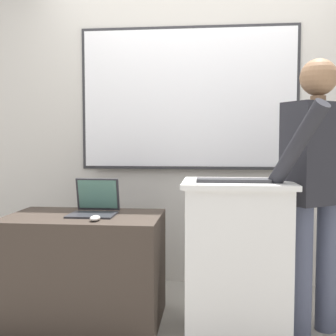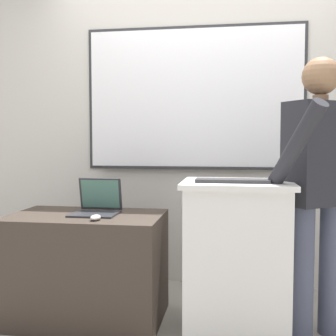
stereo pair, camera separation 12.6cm
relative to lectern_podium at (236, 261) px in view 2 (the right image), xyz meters
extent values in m
cube|color=beige|center=(-0.29, 1.04, 0.97)|extent=(6.40, 0.12, 2.89)
cube|color=#2D2D30|center=(-0.35, 0.97, 1.06)|extent=(1.78, 0.02, 1.17)
cube|color=white|center=(-0.35, 0.97, 1.06)|extent=(1.73, 0.02, 1.12)
cube|color=#2D2D30|center=(-0.35, 0.95, 0.49)|extent=(1.56, 0.04, 0.02)
cube|color=silver|center=(0.00, 0.00, -0.02)|extent=(0.59, 0.48, 0.92)
cube|color=silver|center=(0.00, 0.00, 0.46)|extent=(0.64, 0.52, 0.03)
cube|color=#382D26|center=(-0.98, 0.14, -0.13)|extent=(1.00, 0.62, 0.71)
cylinder|color=#474C60|center=(0.39, 0.04, -0.07)|extent=(0.13, 0.13, 0.81)
cylinder|color=#474C60|center=(0.57, 0.17, -0.07)|extent=(0.13, 0.13, 0.81)
cube|color=#232328|center=(0.48, 0.10, 0.64)|extent=(0.46, 0.41, 0.61)
cylinder|color=#8C6647|center=(0.48, 0.10, 0.96)|extent=(0.09, 0.09, 0.04)
sphere|color=#8C6647|center=(0.48, 0.10, 1.09)|extent=(0.22, 0.22, 0.22)
cylinder|color=#232328|center=(0.29, -0.20, 0.67)|extent=(0.31, 0.39, 0.51)
cube|color=#28282D|center=(-0.92, 0.13, 0.23)|extent=(0.30, 0.24, 0.01)
cube|color=#28282D|center=(-0.92, 0.27, 0.35)|extent=(0.29, 0.06, 0.22)
cube|color=#4C7A6B|center=(-0.92, 0.26, 0.35)|extent=(0.26, 0.04, 0.19)
cube|color=#2D2D30|center=(-0.03, -0.07, 0.48)|extent=(0.42, 0.14, 0.02)
ellipsoid|color=silver|center=(-0.85, -0.04, 0.24)|extent=(0.06, 0.10, 0.03)
camera|label=1|loc=(-0.15, -2.51, 0.71)|focal=45.00mm
camera|label=2|loc=(-0.03, -2.49, 0.71)|focal=45.00mm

